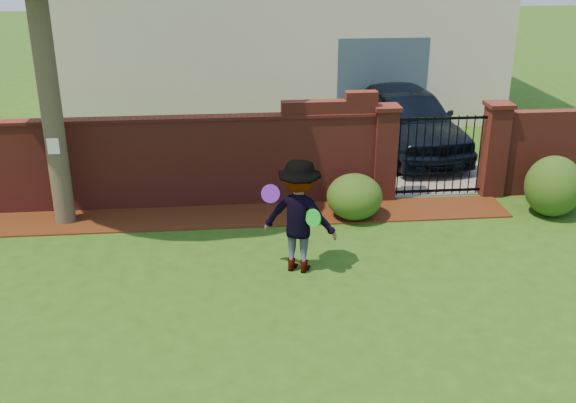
{
  "coord_description": "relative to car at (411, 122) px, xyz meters",
  "views": [
    {
      "loc": [
        -0.66,
        -8.16,
        4.9
      ],
      "look_at": [
        0.27,
        1.4,
        1.05
      ],
      "focal_mm": 41.88,
      "sensor_mm": 36.0,
      "label": 1
    }
  ],
  "objects": [
    {
      "name": "car",
      "position": [
        0.0,
        0.0,
        0.0
      ],
      "size": [
        2.36,
        4.83,
        1.59
      ],
      "primitive_type": "imported",
      "rotation": [
        0.0,
        0.0,
        0.11
      ],
      "color": "black",
      "rests_on": "ground"
    },
    {
      "name": "brick_wall",
      "position": [
        -5.69,
        -2.72,
        0.13
      ],
      "size": [
        8.7,
        0.31,
        2.16
      ],
      "color": "maroon",
      "rests_on": "ground"
    },
    {
      "name": "man",
      "position": [
        -3.27,
        -5.58,
        0.1
      ],
      "size": [
        1.33,
        1.07,
        1.79
      ],
      "primitive_type": "imported",
      "rotation": [
        0.0,
        0.0,
        2.74
      ],
      "color": "gray",
      "rests_on": "ground"
    },
    {
      "name": "ground",
      "position": [
        -3.68,
        -6.72,
        -0.8
      ],
      "size": [
        80.0,
        80.0,
        0.01
      ],
      "primitive_type": "cube",
      "color": "#274E13",
      "rests_on": "ground"
    },
    {
      "name": "mulch_bed",
      "position": [
        -4.63,
        -3.38,
        -0.78
      ],
      "size": [
        11.1,
        1.08,
        0.03
      ],
      "primitive_type": "cube",
      "color": "#3C190B",
      "rests_on": "ground"
    },
    {
      "name": "frisbee_green",
      "position": [
        -3.08,
        -5.83,
        0.19
      ],
      "size": [
        0.24,
        0.24,
        0.28
      ],
      "primitive_type": "cylinder",
      "rotation": [
        1.43,
        0.0,
        -0.77
      ],
      "color": "green",
      "rests_on": "man"
    },
    {
      "name": "paper_notice",
      "position": [
        -7.28,
        -3.51,
        0.71
      ],
      "size": [
        0.2,
        0.01,
        0.28
      ],
      "primitive_type": "cube",
      "color": "white",
      "rests_on": "tree"
    },
    {
      "name": "shrub_middle",
      "position": [
        1.65,
        -3.85,
        -0.22
      ],
      "size": [
        1.03,
        1.03,
        1.14
      ],
      "primitive_type": "ellipsoid",
      "color": "#1D4414",
      "rests_on": "ground"
    },
    {
      "name": "iron_gate",
      "position": [
        -0.18,
        -2.72,
        0.06
      ],
      "size": [
        1.78,
        0.03,
        1.6
      ],
      "color": "black",
      "rests_on": "ground"
    },
    {
      "name": "shrub_left",
      "position": [
        -2.02,
        -3.64,
        -0.37
      ],
      "size": [
        1.02,
        1.02,
        0.84
      ],
      "primitive_type": "ellipsoid",
      "color": "#1D4414",
      "rests_on": "ground"
    },
    {
      "name": "pillar_left",
      "position": [
        -1.28,
        -2.72,
        0.16
      ],
      "size": [
        0.5,
        0.5,
        1.88
      ],
      "color": "maroon",
      "rests_on": "ground"
    },
    {
      "name": "pillar_right",
      "position": [
        0.92,
        -2.72,
        0.16
      ],
      "size": [
        0.5,
        0.5,
        1.88
      ],
      "color": "maroon",
      "rests_on": "ground"
    },
    {
      "name": "shrub_right",
      "position": [
        1.89,
        -3.58,
        -0.36
      ],
      "size": [
        0.99,
        0.99,
        0.88
      ],
      "primitive_type": "ellipsoid",
      "color": "#1D4414",
      "rests_on": "ground"
    },
    {
      "name": "frisbee_purple",
      "position": [
        -3.7,
        -5.65,
        0.53
      ],
      "size": [
        0.28,
        0.09,
        0.28
      ],
      "primitive_type": "cylinder",
      "rotation": [
        1.36,
        0.0,
        -0.03
      ],
      "color": "purple",
      "rests_on": "man"
    },
    {
      "name": "driveway",
      "position": [
        -0.18,
        1.28,
        -0.79
      ],
      "size": [
        3.2,
        8.0,
        0.01
      ],
      "primitive_type": "cube",
      "color": "slate",
      "rests_on": "ground"
    }
  ]
}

